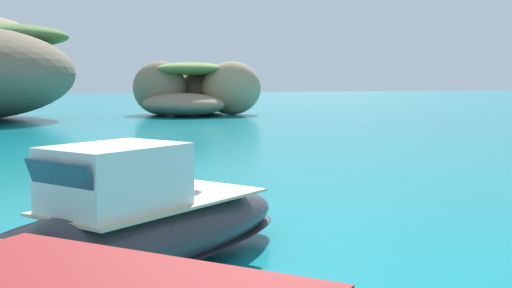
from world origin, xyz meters
TOP-DOWN VIEW (x-y plane):
  - islet_small at (10.95, 66.18)m, footprint 15.87×17.13m
  - motorboat_charcoal at (-7.88, 9.27)m, footprint 9.02×7.02m

SIDE VIEW (x-z plane):
  - motorboat_charcoal at x=-7.88m, z-range -0.44..2.20m
  - islet_small at x=10.95m, z-range -0.33..5.82m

